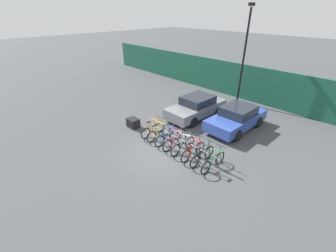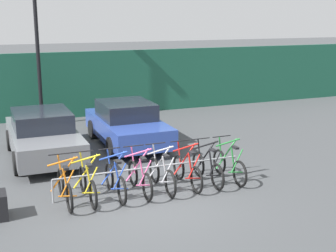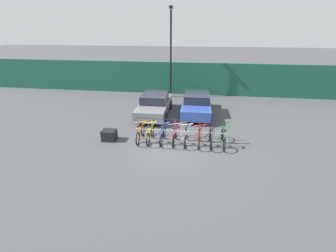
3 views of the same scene
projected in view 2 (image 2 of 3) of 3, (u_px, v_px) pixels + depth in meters
ground_plane at (143, 201)px, 10.59m from camera, size 120.00×120.00×0.00m
hoarding_wall at (65, 85)px, 18.83m from camera, size 36.00×0.16×2.67m
bike_rack at (150, 169)px, 11.24m from camera, size 4.71×0.04×0.57m
bicycle_orange at (65, 188)px, 10.37m from camera, size 0.68×1.71×1.05m
bicycle_yellow at (88, 185)px, 10.56m from camera, size 0.68×1.71×1.05m
bicycle_blue at (115, 181)px, 10.80m from camera, size 0.68×1.71×1.05m
bicycle_pink at (140, 178)px, 11.02m from camera, size 0.68×1.71×1.05m
bicycle_silver at (162, 175)px, 11.22m from camera, size 0.68×1.71×1.05m
bicycle_red at (187, 171)px, 11.47m from camera, size 0.68×1.71×1.05m
bicycle_black at (208, 169)px, 11.67m from camera, size 0.68×1.71×1.05m
bicycle_green at (229, 166)px, 11.90m from camera, size 0.68×1.71×1.05m
car_grey at (43, 135)px, 13.66m from camera, size 1.91×4.30×1.40m
car_blue at (127, 124)px, 15.05m from camera, size 1.91×4.14×1.40m
lamp_post at (36, 25)px, 16.97m from camera, size 0.24×0.44×6.74m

